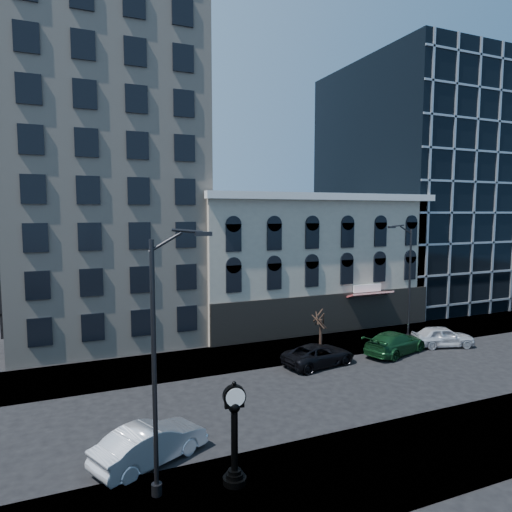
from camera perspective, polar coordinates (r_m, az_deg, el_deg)
name	(u,v)px	position (r m, az deg, el deg)	size (l,w,h in m)	color
ground	(251,403)	(27.28, -0.60, -17.91)	(160.00, 160.00, 0.00)	black
sidewalk_far	(209,360)	(34.31, -5.84, -12.84)	(160.00, 6.00, 0.12)	gray
sidewalk_near	(326,477)	(20.90, 8.73, -25.62)	(160.00, 6.00, 0.12)	gray
cream_tower	(101,113)	(43.01, -18.81, 16.58)	(15.90, 15.40, 42.50)	beige
victorian_row	(302,262)	(44.85, 5.82, -0.73)	(22.60, 11.19, 12.50)	#B7AC97
glass_office	(426,187)	(60.64, 20.46, 8.14)	(20.00, 20.15, 28.00)	black
street_clock	(234,438)	(19.31, -2.71, -21.73)	(0.95, 0.95, 4.18)	black
street_lamp_near	(173,292)	(17.14, -10.29, -4.45)	(2.67, 0.58, 10.31)	black
street_lamp_far	(403,252)	(39.52, 17.93, 0.50)	(2.56, 0.54, 9.89)	black
bare_tree_far	(321,313)	(35.99, 8.13, -7.08)	(2.26, 2.26, 3.89)	#332219
car_near_b	(150,444)	(21.85, -13.06, -21.87)	(1.79, 5.13, 1.69)	silver
car_far_a	(319,355)	(33.37, 7.85, -12.14)	(2.51, 5.45, 1.51)	black
car_far_b	(395,343)	(37.18, 16.99, -10.33)	(2.38, 5.87, 1.70)	#143F1E
car_far_c	(443,336)	(40.34, 22.29, -9.28)	(1.97, 4.89, 1.67)	silver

